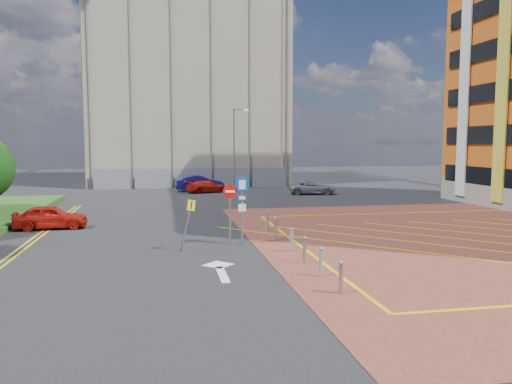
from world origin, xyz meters
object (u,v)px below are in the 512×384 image
object	(u,v)px
car_blue_back	(200,183)
lamp_back	(235,145)
car_silver_back	(312,188)
warning_sign	(188,219)
car_red_back	(207,186)
sign_cluster	(238,202)
car_red_left	(50,217)

from	to	relation	value
car_blue_back	lamp_back	bearing A→B (deg)	-70.63
lamp_back	car_silver_back	world-z (taller)	lamp_back
car_silver_back	warning_sign	bearing A→B (deg)	159.84
lamp_back	car_red_back	world-z (taller)	lamp_back
lamp_back	sign_cluster	world-z (taller)	lamp_back
lamp_back	sign_cluster	xyz separation A→B (m)	(-3.78, -27.02, -2.41)
lamp_back	car_silver_back	size ratio (longest dim) A/B	1.94
lamp_back	car_red_left	xyz separation A→B (m)	(-13.08, -21.03, -3.71)
car_red_left	car_blue_back	distance (m)	21.65
car_red_back	warning_sign	bearing A→B (deg)	156.83
sign_cluster	car_silver_back	distance (m)	23.01
car_blue_back	car_red_back	xyz separation A→B (m)	(0.57, -1.48, -0.20)
car_silver_back	lamp_back	bearing A→B (deg)	53.09
lamp_back	car_silver_back	xyz separation A→B (m)	(6.08, -6.27, -3.79)
warning_sign	car_red_back	bearing A→B (deg)	83.19
lamp_back	car_silver_back	bearing A→B (deg)	-45.86
lamp_back	car_red_back	bearing A→B (deg)	-135.49
warning_sign	car_silver_back	size ratio (longest dim) A/B	0.55
sign_cluster	warning_sign	distance (m)	2.59
warning_sign	car_silver_back	xyz separation A→B (m)	(12.16, 21.83, -0.86)
warning_sign	car_silver_back	bearing A→B (deg)	60.89
car_red_left	car_blue_back	xyz separation A→B (m)	(9.43, 19.48, 0.11)
warning_sign	car_red_left	size ratio (longest dim) A/B	0.59
car_red_left	car_red_back	distance (m)	20.59
car_silver_back	car_red_left	bearing A→B (deg)	136.55
sign_cluster	car_blue_back	size ratio (longest dim) A/B	0.69
car_blue_back	sign_cluster	bearing A→B (deg)	176.10
car_red_back	car_silver_back	size ratio (longest dim) A/B	0.94
car_blue_back	car_red_back	world-z (taller)	car_blue_back
warning_sign	car_red_back	distance (m)	25.26
sign_cluster	car_red_back	bearing A→B (deg)	88.32
car_red_left	car_silver_back	xyz separation A→B (m)	(19.16, 14.76, -0.08)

